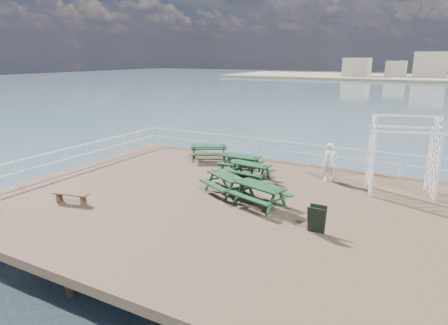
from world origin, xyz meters
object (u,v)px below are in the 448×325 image
picnic_table_e (260,191)px  flat_bench_near (71,196)px  picnic_table_b (241,160)px  picnic_table_d (226,180)px  picnic_table_c (251,168)px  picnic_table_a (209,149)px  trellis_arbor (402,159)px  person (330,162)px

picnic_table_e → flat_bench_near: 7.31m
picnic_table_b → picnic_table_d: bearing=-74.8°
picnic_table_b → picnic_table_e: (2.73, -3.83, 0.02)m
flat_bench_near → picnic_table_b: bearing=49.4°
picnic_table_b → flat_bench_near: (-3.81, -7.07, -0.28)m
picnic_table_e → flat_bench_near: picnic_table_e is taller
picnic_table_c → picnic_table_e: bearing=-52.3°
picnic_table_a → flat_bench_near: (-1.29, -8.22, -0.30)m
flat_bench_near → picnic_table_c: bearing=39.5°
picnic_table_c → picnic_table_d: bearing=-86.7°
picnic_table_b → picnic_table_e: picnic_table_e is taller
picnic_table_d → picnic_table_a: bearing=157.9°
picnic_table_d → trellis_arbor: trellis_arbor is taller
trellis_arbor → person: trellis_arbor is taller
picnic_table_a → trellis_arbor: 9.77m
picnic_table_d → picnic_table_c: bearing=116.5°
person → trellis_arbor: bearing=-28.4°
picnic_table_b → picnic_table_c: bearing=-44.9°
flat_bench_near → picnic_table_a: bearing=68.9°
picnic_table_b → picnic_table_e: size_ratio=0.80×
picnic_table_d → picnic_table_e: size_ratio=0.99×
person → flat_bench_near: bearing=-159.1°
picnic_table_d → person: (3.33, 3.81, 0.30)m
flat_bench_near → person: bearing=31.7°
picnic_table_d → picnic_table_e: bearing=9.6°
picnic_table_c → picnic_table_e: 3.34m
picnic_table_e → trellis_arbor: 6.18m
picnic_table_b → picnic_table_d: 3.28m
picnic_table_c → flat_bench_near: (-4.81, -6.09, -0.25)m
picnic_table_b → picnic_table_c: picnic_table_b is taller
picnic_table_a → picnic_table_c: size_ratio=1.27×
picnic_table_b → picnic_table_e: bearing=-54.9°
picnic_table_b → picnic_table_e: 4.71m
picnic_table_c → picnic_table_a: bearing=155.2°
picnic_table_a → picnic_table_d: (3.40, -4.31, -0.03)m
picnic_table_a → picnic_table_d: bearing=-80.9°
picnic_table_a → picnic_table_b: bearing=-53.8°
trellis_arbor → person: bearing=157.4°
picnic_table_d → trellis_arbor: (6.30, 3.53, 0.87)m
flat_bench_near → picnic_table_d: bearing=27.6°
picnic_table_c → trellis_arbor: size_ratio=0.60×
picnic_table_e → person: person is taller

